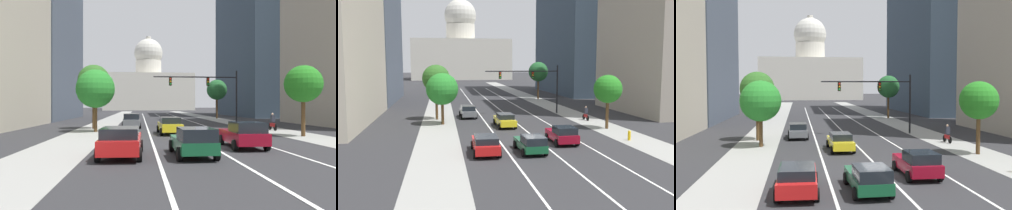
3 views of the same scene
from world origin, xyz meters
The scene contains 19 objects.
ground_plane centered at (0.00, 40.00, 0.00)m, with size 400.00×400.00×0.00m, color #2B2B2D.
sidewalk_left centered at (-8.90, 35.00, 0.01)m, with size 3.86×130.00×0.01m, color gray.
sidewalk_right centered at (8.90, 35.00, 0.01)m, with size 3.86×130.00×0.01m, color gray.
lane_stripe_left centered at (-3.49, 25.00, 0.01)m, with size 0.16×90.00×0.01m, color white.
lane_stripe_center centered at (0.00, 25.00, 0.01)m, with size 0.16×90.00×0.01m, color white.
lane_stripe_right centered at (3.49, 25.00, 0.01)m, with size 0.16×90.00×0.01m, color white.
office_tower_far_right centered at (23.94, 51.04, 21.60)m, with size 15.21×30.56×43.12m.
capitol_building centered at (0.00, 131.25, 11.12)m, with size 40.45×26.14×34.92m.
car_green centered at (-1.74, -4.01, 0.76)m, with size 2.03×4.24×1.46m.
car_crimson centered at (1.74, -1.18, 0.80)m, with size 2.05×4.13×1.56m.
car_red centered at (-5.23, -3.66, 0.78)m, with size 2.16×4.63×1.47m.
car_yellow centered at (-1.74, 7.99, 0.77)m, with size 2.04×4.81×1.48m.
car_gray centered at (-5.23, 15.60, 0.81)m, with size 2.12×4.65×1.55m.
traffic_signal_mast centered at (3.98, 17.73, 4.67)m, with size 10.08×0.39×6.61m.
cyclist centered at (8.74, 10.81, 0.85)m, with size 0.38×1.70×1.72m.
street_tree_near_right centered at (8.74, 4.99, 4.19)m, with size 2.97×2.97×5.71m.
street_tree_mid_left centered at (-8.42, 10.64, 4.02)m, with size 3.60×3.60×5.83m.
street_tree_mid_right centered at (9.79, 37.43, 5.25)m, with size 3.71×3.71×7.13m.
street_tree_near_left centered at (-9.12, 14.48, 5.04)m, with size 3.35×3.35×6.74m.
Camera 1 is at (-4.36, -19.14, 2.55)m, focal length 33.68 mm.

